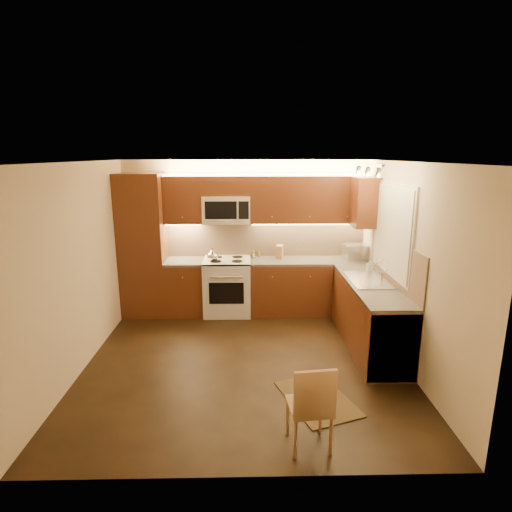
{
  "coord_description": "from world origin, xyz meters",
  "views": [
    {
      "loc": [
        0.03,
        -4.89,
        2.59
      ],
      "look_at": [
        0.15,
        0.55,
        1.25
      ],
      "focal_mm": 29.18,
      "sensor_mm": 36.0,
      "label": 1
    }
  ],
  "objects_px": {
    "dining_chair": "(309,404)",
    "toaster_oven": "(356,252)",
    "kettle": "(213,255)",
    "sink": "(369,275)",
    "stove": "(227,286)",
    "knife_block": "(280,252)",
    "soap_bottle": "(370,266)",
    "microwave": "(226,209)"
  },
  "relations": [
    {
      "from": "dining_chair",
      "to": "toaster_oven",
      "type": "bearing_deg",
      "value": 62.79
    },
    {
      "from": "kettle",
      "to": "toaster_oven",
      "type": "distance_m",
      "value": 2.36
    },
    {
      "from": "sink",
      "to": "toaster_oven",
      "type": "height_order",
      "value": "toaster_oven"
    },
    {
      "from": "stove",
      "to": "kettle",
      "type": "relative_size",
      "value": 4.38
    },
    {
      "from": "stove",
      "to": "kettle",
      "type": "height_order",
      "value": "kettle"
    },
    {
      "from": "kettle",
      "to": "knife_block",
      "type": "relative_size",
      "value": 0.95
    },
    {
      "from": "sink",
      "to": "kettle",
      "type": "relative_size",
      "value": 4.09
    },
    {
      "from": "sink",
      "to": "soap_bottle",
      "type": "distance_m",
      "value": 0.47
    },
    {
      "from": "stove",
      "to": "knife_block",
      "type": "height_order",
      "value": "knife_block"
    },
    {
      "from": "stove",
      "to": "soap_bottle",
      "type": "relative_size",
      "value": 5.4
    },
    {
      "from": "toaster_oven",
      "to": "knife_block",
      "type": "distance_m",
      "value": 1.26
    },
    {
      "from": "microwave",
      "to": "kettle",
      "type": "bearing_deg",
      "value": -132.29
    },
    {
      "from": "kettle",
      "to": "soap_bottle",
      "type": "xyz_separation_m",
      "value": [
        2.36,
        -0.57,
        -0.04
      ]
    },
    {
      "from": "toaster_oven",
      "to": "dining_chair",
      "type": "distance_m",
      "value": 3.62
    },
    {
      "from": "stove",
      "to": "dining_chair",
      "type": "xyz_separation_m",
      "value": [
        0.88,
        -3.29,
        -0.04
      ]
    },
    {
      "from": "stove",
      "to": "microwave",
      "type": "distance_m",
      "value": 1.27
    },
    {
      "from": "sink",
      "to": "dining_chair",
      "type": "bearing_deg",
      "value": -117.35
    },
    {
      "from": "toaster_oven",
      "to": "knife_block",
      "type": "bearing_deg",
      "value": 168.75
    },
    {
      "from": "kettle",
      "to": "dining_chair",
      "type": "relative_size",
      "value": 0.25
    },
    {
      "from": "toaster_oven",
      "to": "knife_block",
      "type": "relative_size",
      "value": 1.89
    },
    {
      "from": "sink",
      "to": "knife_block",
      "type": "relative_size",
      "value": 3.88
    },
    {
      "from": "knife_block",
      "to": "kettle",
      "type": "bearing_deg",
      "value": -154.07
    },
    {
      "from": "microwave",
      "to": "sink",
      "type": "bearing_deg",
      "value": -32.21
    },
    {
      "from": "stove",
      "to": "microwave",
      "type": "height_order",
      "value": "microwave"
    },
    {
      "from": "microwave",
      "to": "soap_bottle",
      "type": "height_order",
      "value": "microwave"
    },
    {
      "from": "stove",
      "to": "knife_block",
      "type": "xyz_separation_m",
      "value": [
        0.87,
        0.13,
        0.55
      ]
    },
    {
      "from": "microwave",
      "to": "toaster_oven",
      "type": "relative_size",
      "value": 1.82
    },
    {
      "from": "stove",
      "to": "microwave",
      "type": "xyz_separation_m",
      "value": [
        0.0,
        0.14,
        1.26
      ]
    },
    {
      "from": "soap_bottle",
      "to": "dining_chair",
      "type": "distance_m",
      "value": 2.96
    },
    {
      "from": "stove",
      "to": "knife_block",
      "type": "bearing_deg",
      "value": 8.41
    },
    {
      "from": "sink",
      "to": "kettle",
      "type": "xyz_separation_m",
      "value": [
        -2.22,
        1.02,
        0.05
      ]
    },
    {
      "from": "toaster_oven",
      "to": "sink",
      "type": "bearing_deg",
      "value": -103.82
    },
    {
      "from": "sink",
      "to": "dining_chair",
      "type": "relative_size",
      "value": 1.03
    },
    {
      "from": "stove",
      "to": "kettle",
      "type": "distance_m",
      "value": 0.62
    },
    {
      "from": "sink",
      "to": "kettle",
      "type": "bearing_deg",
      "value": 155.45
    },
    {
      "from": "stove",
      "to": "dining_chair",
      "type": "bearing_deg",
      "value": -75.07
    },
    {
      "from": "stove",
      "to": "toaster_oven",
      "type": "relative_size",
      "value": 2.2
    },
    {
      "from": "kettle",
      "to": "soap_bottle",
      "type": "relative_size",
      "value": 1.23
    },
    {
      "from": "sink",
      "to": "knife_block",
      "type": "bearing_deg",
      "value": 132.07
    },
    {
      "from": "microwave",
      "to": "knife_block",
      "type": "distance_m",
      "value": 1.12
    },
    {
      "from": "microwave",
      "to": "soap_bottle",
      "type": "relative_size",
      "value": 4.46
    },
    {
      "from": "sink",
      "to": "toaster_oven",
      "type": "distance_m",
      "value": 1.18
    }
  ]
}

